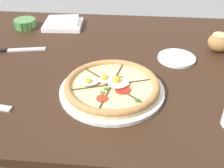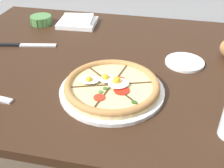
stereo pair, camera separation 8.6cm
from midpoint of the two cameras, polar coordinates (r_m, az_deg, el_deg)
The scene contains 7 objects.
dining_table at distance 1.09m, azimuth -3.40°, elevation 0.22°, with size 1.32×0.96×0.74m.
pizza at distance 0.86m, azimuth -2.87°, elevation -0.68°, with size 0.33×0.33×0.05m.
ramekin_bowl at distance 1.39m, azimuth -19.01°, elevation 11.55°, with size 0.10×0.10×0.04m.
napkin_folded at distance 1.35m, azimuth -11.77°, elevation 11.92°, with size 0.18×0.16×0.04m.
bread_piece_near at distance 1.15m, azimuth 19.01°, elevation 8.08°, with size 0.11×0.10×0.08m.
knife_main at distance 1.19m, azimuth -21.69°, elevation 6.34°, with size 0.25×0.07×0.01m.
side_saucer at distance 1.07m, azimuth 10.76°, elevation 5.12°, with size 0.14×0.14×0.01m.
Camera 1 is at (0.11, -0.90, 1.26)m, focal length 45.00 mm.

